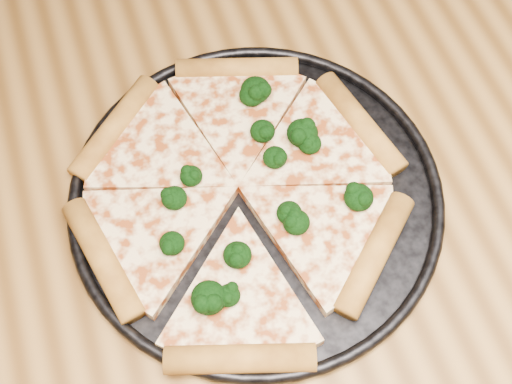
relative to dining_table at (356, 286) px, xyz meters
name	(u,v)px	position (x,y,z in m)	size (l,w,h in m)	color
dining_table	(356,286)	(0.00, 0.00, 0.00)	(1.20, 0.90, 0.75)	olive
pizza_pan	(256,196)	(-0.08, 0.08, 0.10)	(0.36, 0.36, 0.02)	black
pizza	(238,191)	(-0.10, 0.09, 0.11)	(0.33, 0.35, 0.02)	#FFDF9C
broccoli_florets	(260,182)	(-0.08, 0.09, 0.12)	(0.20, 0.22, 0.02)	black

